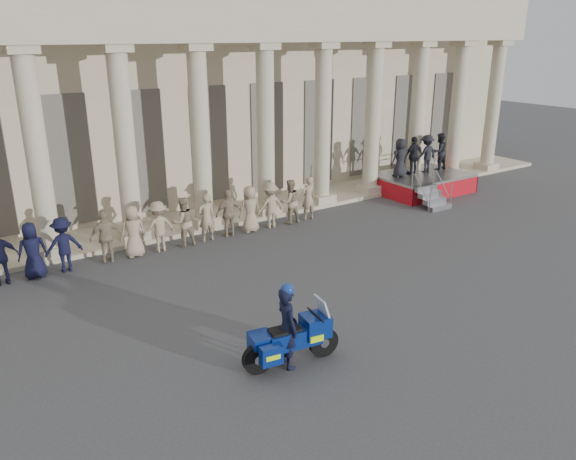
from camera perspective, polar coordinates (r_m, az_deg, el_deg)
The scene contains 6 objects.
ground at distance 13.34m, azimuth 1.80°, elevation -10.20°, with size 90.00×90.00×0.00m, color #3B3B3D.
building at distance 25.17m, azimuth -18.64°, elevation 13.68°, with size 40.00×12.50×9.00m.
officer_rank at distance 17.25m, azimuth -26.46°, elevation -2.28°, with size 21.09×0.62×1.64m.
reviewing_stand at distance 25.13m, azimuth 13.54°, elevation 6.64°, with size 3.98×3.88×2.44m.
motorcycle at distance 11.84m, azimuth 0.45°, elevation -10.94°, with size 2.18×0.98×1.40m.
rider at distance 11.63m, azimuth -0.09°, elevation -9.70°, with size 0.52×0.71×1.88m.
Camera 1 is at (-6.82, -9.40, 6.57)m, focal length 35.00 mm.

